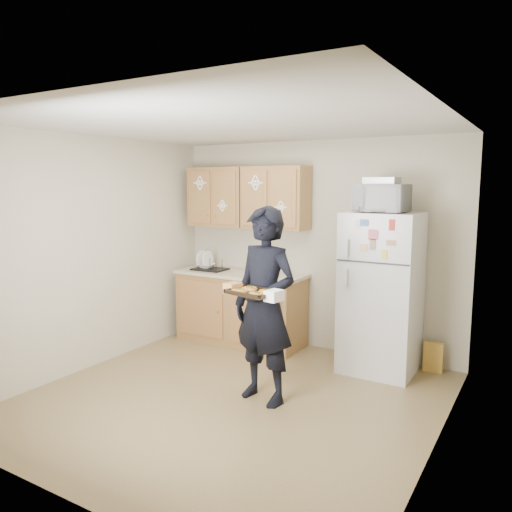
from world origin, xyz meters
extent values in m
plane|color=brown|center=(0.00, 0.00, 0.00)|extent=(3.60, 3.60, 0.00)
plane|color=beige|center=(0.00, 0.00, 2.50)|extent=(3.60, 3.60, 0.00)
cube|color=#B8AE95|center=(0.00, 1.80, 1.25)|extent=(3.60, 0.04, 2.50)
cube|color=#B8AE95|center=(0.00, -1.80, 1.25)|extent=(3.60, 0.04, 2.50)
cube|color=#B8AE95|center=(-1.80, 0.00, 1.25)|extent=(0.04, 3.60, 2.50)
cube|color=#B8AE95|center=(1.80, 0.00, 1.25)|extent=(0.04, 3.60, 2.50)
cube|color=silver|center=(0.95, 1.43, 0.85)|extent=(0.75, 0.70, 1.70)
cube|color=brown|center=(-0.85, 1.48, 0.43)|extent=(1.60, 0.60, 0.86)
cube|color=beige|center=(-0.85, 1.48, 0.88)|extent=(1.64, 0.64, 0.04)
cube|color=brown|center=(-1.25, 1.61, 1.83)|extent=(0.80, 0.33, 0.75)
cube|color=brown|center=(-0.43, 1.61, 1.83)|extent=(0.80, 0.33, 0.75)
cube|color=#EDD353|center=(1.47, 1.67, 0.16)|extent=(0.20, 0.07, 0.32)
imported|color=black|center=(0.27, 0.14, 0.90)|extent=(0.72, 0.54, 1.79)
cube|color=black|center=(0.32, -0.16, 1.08)|extent=(0.45, 0.36, 0.04)
cylinder|color=orange|center=(0.22, -0.21, 1.09)|extent=(0.13, 0.13, 0.02)
cylinder|color=orange|center=(0.40, -0.24, 1.09)|extent=(0.13, 0.13, 0.02)
cylinder|color=orange|center=(0.24, -0.08, 1.09)|extent=(0.13, 0.13, 0.02)
cylinder|color=orange|center=(0.42, -0.11, 1.09)|extent=(0.13, 0.13, 0.02)
imported|color=silver|center=(0.93, 1.38, 1.84)|extent=(0.54, 0.38, 0.29)
cube|color=#B6B7BD|center=(0.92, 1.41, 2.02)|extent=(0.34, 0.25, 0.07)
cube|color=black|center=(-1.28, 1.42, 0.98)|extent=(0.42, 0.32, 0.17)
imported|color=white|center=(-1.34, 1.42, 0.95)|extent=(0.24, 0.24, 0.05)
imported|color=silver|center=(-0.31, 1.40, 0.98)|extent=(0.10, 0.10, 0.17)
camera|label=1|loc=(2.46, -3.69, 1.98)|focal=35.00mm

